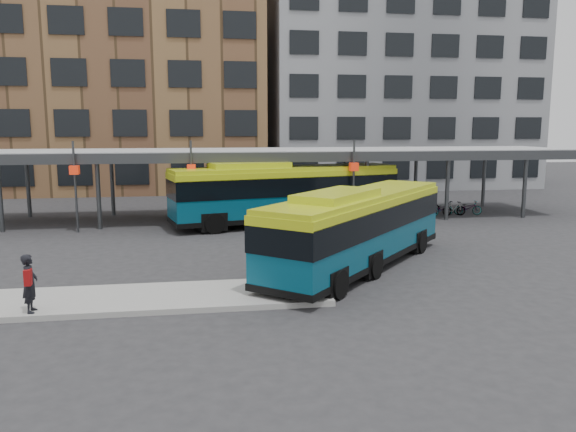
{
  "coord_description": "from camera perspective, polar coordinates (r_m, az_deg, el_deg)",
  "views": [
    {
      "loc": [
        -2.59,
        -20.84,
        5.54
      ],
      "look_at": [
        1.07,
        2.25,
        1.8
      ],
      "focal_mm": 35.0,
      "sensor_mm": 36.0,
      "label": 1
    }
  ],
  "objects": [
    {
      "name": "ground",
      "position": [
        21.72,
        -1.88,
        -5.69
      ],
      "size": [
        120.0,
        120.0,
        0.0
      ],
      "primitive_type": "plane",
      "color": "#28282B",
      "rests_on": "ground"
    },
    {
      "name": "boarding_island",
      "position": [
        18.88,
        -17.66,
        -8.13
      ],
      "size": [
        14.0,
        3.0,
        0.18
      ],
      "primitive_type": "cube",
      "color": "gray",
      "rests_on": "ground"
    },
    {
      "name": "canopy",
      "position": [
        33.85,
        -4.74,
        6.29
      ],
      "size": [
        40.0,
        6.53,
        4.8
      ],
      "color": "#999B9E",
      "rests_on": "ground"
    },
    {
      "name": "building_brick",
      "position": [
        53.64,
        -17.48,
        14.52
      ],
      "size": [
        26.0,
        14.0,
        22.0
      ],
      "primitive_type": "cube",
      "color": "brown",
      "rests_on": "ground"
    },
    {
      "name": "building_grey",
      "position": [
        56.2,
        10.63,
        13.49
      ],
      "size": [
        24.0,
        14.0,
        20.0
      ],
      "primitive_type": "cube",
      "color": "slate",
      "rests_on": "ground"
    },
    {
      "name": "bus_front",
      "position": [
        22.13,
        7.2,
        -1.02
      ],
      "size": [
        9.59,
        10.48,
        3.24
      ],
      "rotation": [
        0.0,
        0.0,
        0.85
      ],
      "color": "#08445B",
      "rests_on": "ground"
    },
    {
      "name": "bus_rear",
      "position": [
        31.89,
        -0.32,
        2.48
      ],
      "size": [
        13.33,
        5.71,
        3.6
      ],
      "rotation": [
        0.0,
        0.0,
        0.23
      ],
      "color": "#08445B",
      "rests_on": "ground"
    },
    {
      "name": "pedestrian",
      "position": [
        17.99,
        -24.75,
        -6.2
      ],
      "size": [
        0.46,
        0.68,
        1.73
      ],
      "rotation": [
        0.0,
        0.0,
        1.64
      ],
      "color": "black",
      "rests_on": "boarding_island"
    },
    {
      "name": "bike_rack",
      "position": [
        36.47,
        15.4,
        0.77
      ],
      "size": [
        4.88,
        1.17,
        1.04
      ],
      "color": "slate",
      "rests_on": "ground"
    }
  ]
}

